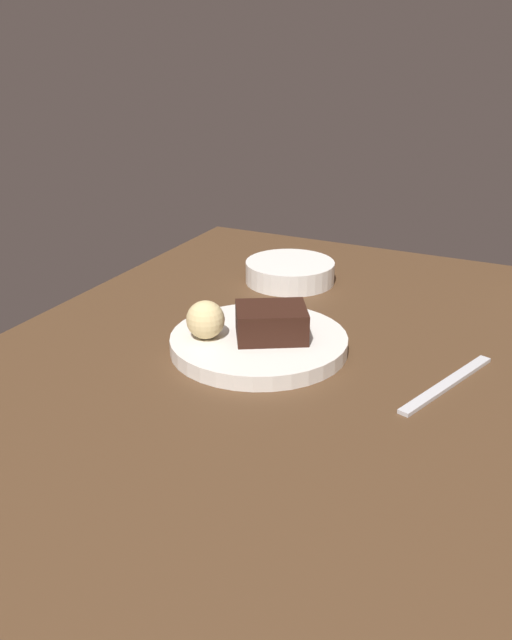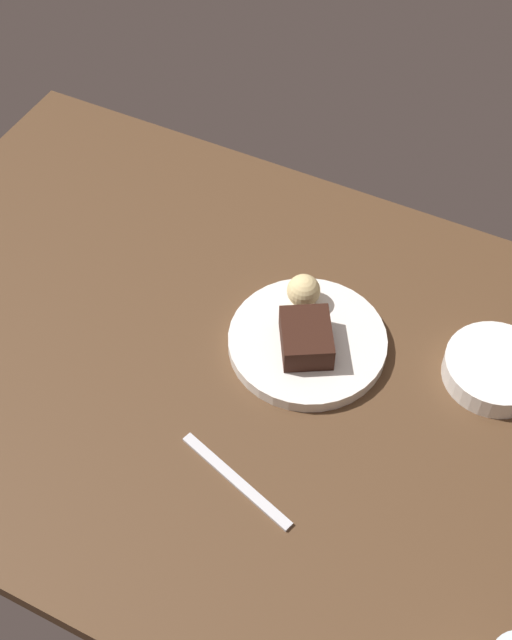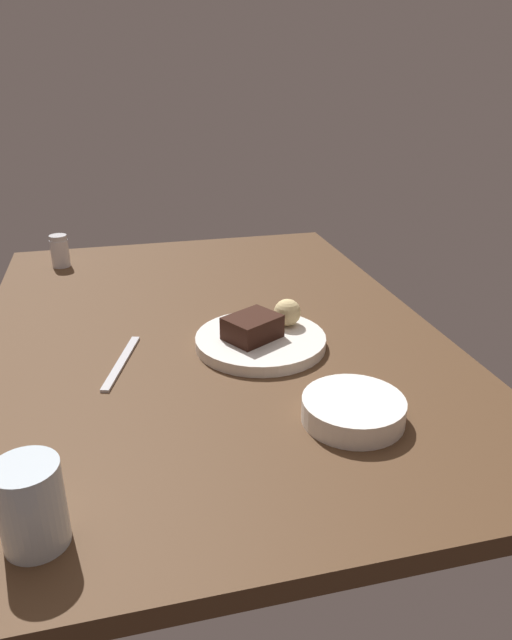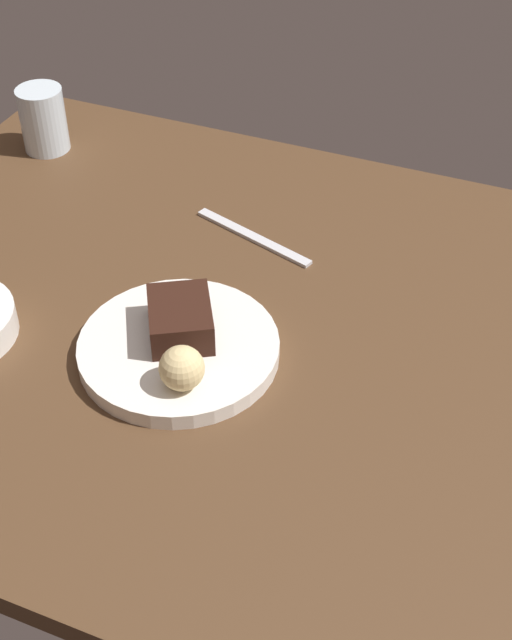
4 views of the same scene
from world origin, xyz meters
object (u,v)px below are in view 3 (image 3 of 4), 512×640
dessert_plate (261,341)px  salt_shaker (60,251)px  bread_roll (287,312)px  side_bowl (353,410)px  water_glass (31,505)px  chocolate_cake_slice (252,327)px  butter_knife (121,362)px

dessert_plate → salt_shaker: size_ratio=2.94×
bread_roll → side_bowl: (-29.41, -0.97, -2.78)cm
bread_roll → side_bowl: bread_roll is taller
bread_roll → water_glass: water_glass is taller
water_glass → chocolate_cake_slice: bearing=-40.0°
chocolate_cake_slice → side_bowl: 27.03cm
bread_roll → water_glass: 58.84cm
chocolate_cake_slice → bread_roll: (3.85, -7.52, 0.45)cm
water_glass → butter_knife: bearing=-14.5°
water_glass → side_bowl: 43.51cm
chocolate_cake_slice → butter_knife: size_ratio=0.47×
salt_shaker → butter_knife: bearing=-167.3°
dessert_plate → side_bowl: size_ratio=1.59×
chocolate_cake_slice → water_glass: size_ratio=0.91×
bread_roll → salt_shaker: size_ratio=0.63×
chocolate_cake_slice → salt_shaker: bearing=32.7°
salt_shaker → water_glass: size_ratio=0.80×
dessert_plate → chocolate_cake_slice: chocolate_cake_slice is taller
water_glass → side_bowl: bearing=-71.9°
salt_shaker → water_glass: water_glass is taller
side_bowl → butter_knife: side_bowl is taller
bread_roll → butter_knife: size_ratio=0.26×
chocolate_cake_slice → salt_shaker: 65.40cm
water_glass → salt_shaker: bearing=1.5°
water_glass → butter_knife: water_glass is taller
chocolate_cake_slice → butter_knife: chocolate_cake_slice is taller
chocolate_cake_slice → bread_roll: bearing=-62.9°
chocolate_cake_slice → salt_shaker: (55.06, 35.29, -0.17)cm
butter_knife → side_bowl: bearing=-111.0°
dessert_plate → salt_shaker: 66.01cm
dessert_plate → water_glass: 52.44cm
side_bowl → bread_roll: bearing=1.9°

